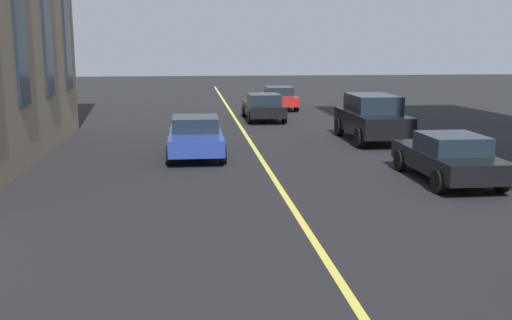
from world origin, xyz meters
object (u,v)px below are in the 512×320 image
(car_black_trailing, at_px, (372,117))
(car_black_near, at_px, (449,157))
(car_blue_parked_a, at_px, (196,136))
(car_red_oncoming, at_px, (278,98))
(car_black_far, at_px, (263,107))

(car_black_trailing, distance_m, car_black_near, 7.26)
(car_black_near, bearing_deg, car_black_trailing, 0.00)
(car_blue_parked_a, distance_m, car_black_near, 8.54)
(car_red_oncoming, distance_m, car_black_near, 19.90)
(car_red_oncoming, bearing_deg, car_black_far, 163.39)
(car_black_far, height_order, car_blue_parked_a, same)
(car_black_far, distance_m, car_blue_parked_a, 10.47)
(car_black_trailing, distance_m, car_red_oncoming, 12.71)
(car_black_trailing, bearing_deg, car_red_oncoming, 8.73)
(car_black_trailing, height_order, car_blue_parked_a, car_black_trailing)
(car_black_far, bearing_deg, car_blue_parked_a, 159.79)
(car_blue_parked_a, height_order, car_red_oncoming, same)
(car_black_trailing, xyz_separation_m, car_blue_parked_a, (-2.53, 7.11, -0.27))
(car_black_far, bearing_deg, car_red_oncoming, -16.61)
(car_black_trailing, bearing_deg, car_black_near, -180.00)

